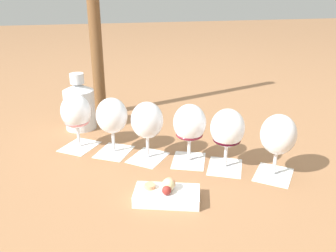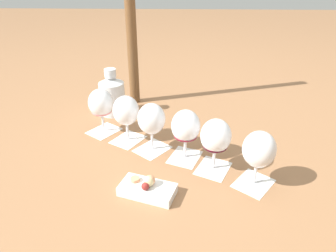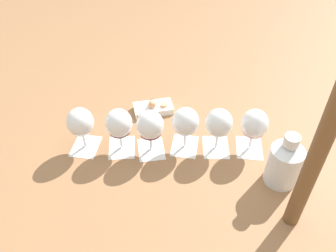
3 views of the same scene
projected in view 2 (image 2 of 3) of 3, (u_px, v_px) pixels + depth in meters
name	position (u px, v px, depth m)	size (l,w,h in m)	color
ground_plane	(168.00, 153.00, 1.05)	(8.00, 8.00, 0.00)	#936642
tasting_card_0	(104.00, 131.00, 1.18)	(0.14, 0.15, 0.00)	white
tasting_card_1	(128.00, 139.00, 1.12)	(0.14, 0.15, 0.00)	white
tasting_card_2	(152.00, 149.00, 1.07)	(0.15, 0.15, 0.00)	white
tasting_card_3	(185.00, 157.00, 1.02)	(0.13, 0.14, 0.00)	white
tasting_card_4	(213.00, 168.00, 0.96)	(0.13, 0.15, 0.00)	white
tasting_card_5	(253.00, 183.00, 0.90)	(0.15, 0.15, 0.00)	white
wine_glass_0	(101.00, 105.00, 1.13)	(0.09, 0.09, 0.17)	white
wine_glass_1	(126.00, 113.00, 1.07)	(0.09, 0.09, 0.17)	white
wine_glass_2	(152.00, 121.00, 1.01)	(0.09, 0.09, 0.17)	white
wine_glass_3	(186.00, 128.00, 0.97)	(0.09, 0.09, 0.17)	white
wine_glass_4	(216.00, 138.00, 0.91)	(0.09, 0.09, 0.17)	white
wine_glass_5	(259.00, 152.00, 0.85)	(0.09, 0.09, 0.17)	white
ceramic_vase	(112.00, 95.00, 1.29)	(0.11, 0.11, 0.20)	silver
snack_dish	(147.00, 188.00, 0.85)	(0.17, 0.12, 0.06)	white
umbrella_pole	(130.00, 10.00, 1.25)	(0.05, 0.05, 0.83)	brown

